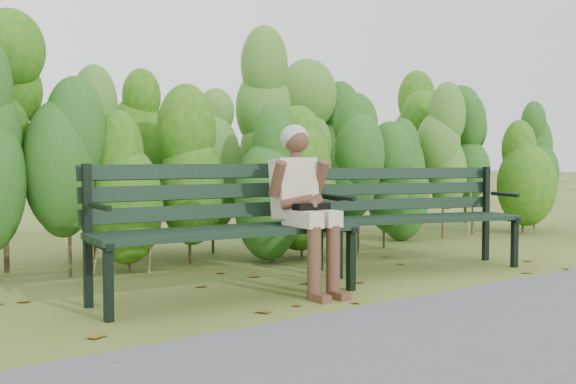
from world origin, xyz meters
TOP-DOWN VIEW (x-y plane):
  - ground at (0.00, 0.00)m, footprint 80.00×80.00m
  - footpath at (0.00, -2.20)m, footprint 60.00×2.50m
  - hedge_band at (0.00, 1.86)m, footprint 11.04×1.67m
  - leaf_litter at (-0.09, -0.12)m, footprint 5.58×2.00m
  - bench_left at (-0.88, 0.02)m, footprint 2.07×0.83m
  - bench_right at (1.30, 0.09)m, footprint 2.01×1.16m
  - seated_woman at (-0.28, -0.23)m, footprint 0.50×0.73m

SIDE VIEW (x-z plane):
  - ground at x=0.00m, z-range 0.00..0.00m
  - leaf_litter at x=-0.09m, z-range 0.00..0.01m
  - footpath at x=0.00m, z-range 0.00..0.01m
  - bench_right at x=1.30m, z-range 0.09..1.04m
  - bench_left at x=-0.88m, z-range 0.09..1.10m
  - seated_woman at x=-0.28m, z-range 0.10..1.42m
  - hedge_band at x=0.00m, z-range 0.05..2.47m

